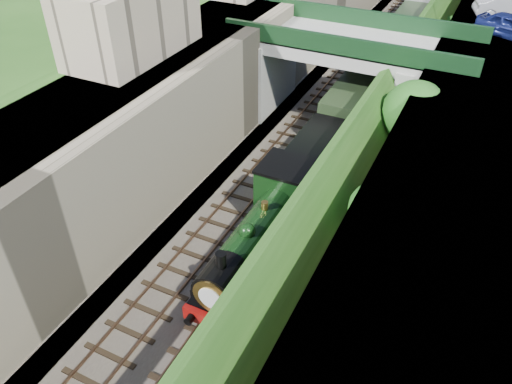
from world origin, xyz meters
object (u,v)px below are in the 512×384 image
object	(u,v)px
car_blue	(511,26)
tender	(317,162)
road_bridge	(358,71)
tree	(417,114)
car_silver	(511,7)
locomotive	(263,234)

from	to	relation	value
car_blue	tender	world-z (taller)	car_blue
road_bridge	tree	distance (m)	7.56
car_blue	car_silver	distance (m)	4.31
tree	locomotive	xyz separation A→B (m)	(-4.71, -9.86, -2.75)
road_bridge	car_blue	size ratio (longest dim) A/B	3.59
car_blue	car_silver	size ratio (longest dim) A/B	0.90
tree	tender	bearing A→B (deg)	-152.07
tree	car_blue	xyz separation A→B (m)	(3.53, 10.11, 2.36)
road_bridge	car_silver	world-z (taller)	car_silver
road_bridge	locomotive	distance (m)	15.69
car_blue	locomotive	distance (m)	22.20
tree	car_silver	size ratio (longest dim) A/B	1.34
car_blue	car_silver	world-z (taller)	car_silver
road_bridge	locomotive	bearing A→B (deg)	-89.06
car_blue	tender	size ratio (longest dim) A/B	0.74
road_bridge	car_blue	bearing A→B (deg)	27.56
tender	locomotive	bearing A→B (deg)	-90.00
car_blue	car_silver	xyz separation A→B (m)	(-0.31, 4.29, 0.05)
locomotive	tender	size ratio (longest dim) A/B	1.70
car_silver	tender	size ratio (longest dim) A/B	0.82
car_silver	locomotive	world-z (taller)	car_silver
tree	tender	world-z (taller)	tree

